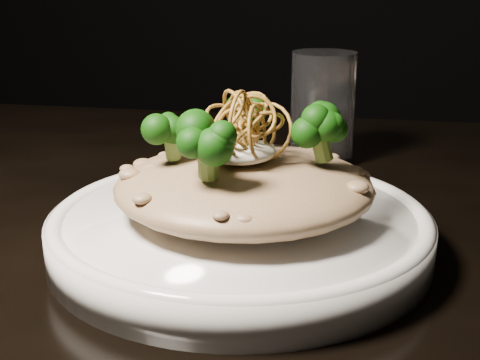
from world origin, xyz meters
name	(u,v)px	position (x,y,z in m)	size (l,w,h in m)	color
table	(347,315)	(0.00, 0.00, 0.67)	(1.10, 0.80, 0.75)	black
plate	(240,232)	(-0.08, -0.07, 0.76)	(0.28, 0.28, 0.03)	white
risotto	(244,186)	(-0.08, -0.06, 0.80)	(0.19, 0.19, 0.04)	brown
broccoli	(244,126)	(-0.08, -0.07, 0.85)	(0.14, 0.14, 0.05)	black
cheese	(239,151)	(-0.08, -0.07, 0.83)	(0.05, 0.05, 0.01)	white
shallots	(244,119)	(-0.08, -0.07, 0.85)	(0.05, 0.05, 0.03)	brown
drinking_glass	(322,109)	(-0.04, 0.17, 0.81)	(0.07, 0.07, 0.12)	silver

